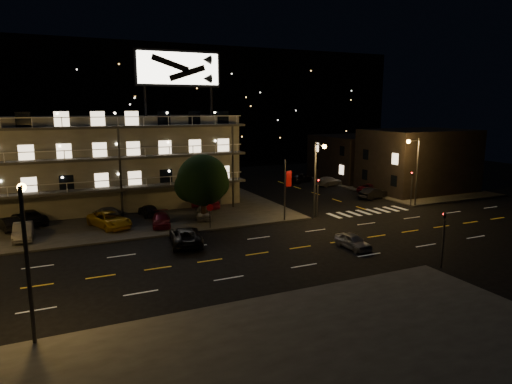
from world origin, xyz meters
name	(u,v)px	position (x,y,z in m)	size (l,w,h in m)	color
ground	(279,251)	(0.00, 0.00, 0.00)	(140.00, 140.00, 0.00)	black
curb_nw	(80,215)	(-14.00, 20.00, 0.07)	(44.00, 24.00, 0.15)	#333331
curb_ne	(396,186)	(30.00, 20.00, 0.07)	(16.00, 24.00, 0.15)	#333331
motel	(111,161)	(-9.94, 23.88, 5.34)	(28.00, 13.80, 18.10)	gray
side_bldg_front	(418,160)	(29.99, 16.00, 4.25)	(14.06, 10.00, 8.50)	black
side_bldg_back	(363,157)	(29.99, 28.00, 3.50)	(14.06, 12.00, 7.00)	black
hill_backdrop	(100,107)	(-5.94, 68.78, 11.55)	(120.00, 25.00, 24.00)	black
streetlight_nc	(317,172)	(8.50, 7.94, 4.96)	(0.44, 1.92, 8.00)	#2D2D30
streetlight_ne	(415,165)	(22.14, 8.30, 4.96)	(1.92, 0.44, 8.00)	#2D2D30
streetlight_s	(26,247)	(-18.00, -7.94, 4.96)	(0.44, 1.92, 8.00)	#2D2D30
signal_nw	(318,194)	(9.00, 8.50, 2.57)	(0.20, 0.27, 4.60)	#2D2D30
signal_sw	(444,234)	(9.00, -8.50, 2.57)	(0.20, 0.27, 4.60)	#2D2D30
signal_ne	(412,185)	(22.00, 8.50, 2.57)	(0.27, 0.20, 4.60)	#2D2D30
banner_north	(286,188)	(5.09, 8.40, 3.43)	(0.83, 0.16, 6.40)	#2D2D30
stop_sign	(210,212)	(-3.00, 8.57, 1.71)	(0.91, 0.11, 2.61)	#2D2D30
tree	(202,182)	(-2.73, 11.56, 4.19)	(5.40, 5.20, 6.80)	black
lot_car_1	(23,231)	(-19.17, 11.87, 0.87)	(1.52, 4.36, 1.44)	gray
lot_car_2	(110,220)	(-11.73, 12.86, 0.89)	(2.47, 5.36, 1.49)	gold
lot_car_3	(161,220)	(-7.08, 11.35, 0.76)	(1.70, 4.19, 1.22)	#500B16
lot_car_4	(204,213)	(-2.40, 12.35, 0.80)	(1.53, 3.80, 1.30)	gray
lot_car_5	(8,223)	(-20.57, 15.80, 0.79)	(1.35, 3.86, 1.27)	black
lot_car_6	(28,217)	(-18.96, 17.37, 0.89)	(2.45, 5.31, 1.48)	black
lot_car_7	(107,214)	(-11.65, 15.60, 0.87)	(2.01, 4.95, 1.44)	gray
lot_car_8	(149,210)	(-7.38, 15.83, 0.80)	(1.52, 3.79, 1.29)	black
lot_car_9	(204,203)	(-0.95, 16.74, 0.88)	(1.55, 4.45, 1.47)	#500B16
side_car_0	(373,193)	(20.78, 13.91, 0.71)	(1.50, 4.29, 1.41)	black
side_car_1	(372,188)	(23.31, 17.34, 0.63)	(2.08, 4.51, 1.25)	#500B16
side_car_2	(329,181)	(21.20, 24.47, 0.67)	(1.88, 4.63, 1.34)	gray
side_car_3	(301,177)	(18.93, 29.05, 0.75)	(1.77, 4.39, 1.50)	black
road_car_east	(353,241)	(5.84, -2.05, 0.62)	(1.46, 3.63, 1.24)	gray
road_car_west	(186,236)	(-6.49, 4.88, 0.75)	(2.49, 5.40, 1.50)	black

